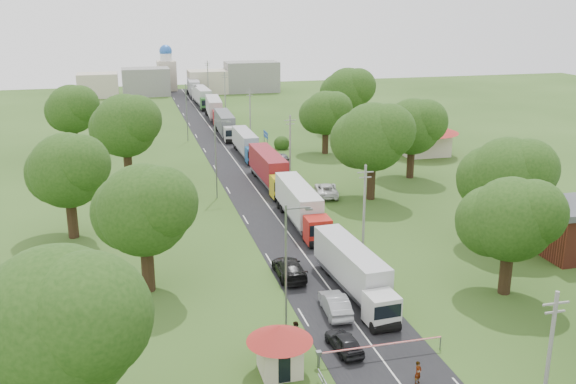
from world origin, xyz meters
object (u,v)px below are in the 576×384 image
object	(u,v)px
car_lane_mid	(335,304)
truck_0	(354,271)
info_sign	(266,138)
guard_booth	(280,343)
pedestrian_near	(418,373)
boom_barrier	(363,349)
car_lane_front	(344,342)

from	to	relation	value
car_lane_mid	truck_0	bearing A→B (deg)	-127.09
info_sign	truck_0	bearing A→B (deg)	-94.02
guard_booth	truck_0	distance (m)	13.47
guard_booth	car_lane_mid	bearing A→B (deg)	48.48
truck_0	pedestrian_near	world-z (taller)	truck_0
boom_barrier	car_lane_mid	bearing A→B (deg)	87.08
truck_0	pedestrian_near	distance (m)	13.68
guard_booth	pedestrian_near	size ratio (longest dim) A/B	2.81
truck_0	info_sign	bearing A→B (deg)	85.98
boom_barrier	car_lane_mid	xyz separation A→B (m)	(0.36, 7.00, -0.08)
pedestrian_near	info_sign	bearing A→B (deg)	54.29
car_lane_front	pedestrian_near	world-z (taller)	pedestrian_near
guard_booth	car_lane_mid	distance (m)	9.45
guard_booth	car_lane_mid	xyz separation A→B (m)	(6.20, 7.00, -1.36)
guard_booth	car_lane_front	xyz separation A→B (m)	(5.03, 1.50, -1.47)
boom_barrier	guard_booth	size ratio (longest dim) A/B	2.10
boom_barrier	car_lane_front	distance (m)	1.72
boom_barrier	info_sign	world-z (taller)	info_sign
boom_barrier	info_sign	size ratio (longest dim) A/B	2.25
truck_0	car_lane_front	distance (m)	9.54
car_lane_mid	pedestrian_near	xyz separation A→B (m)	(2.10, -10.50, -0.02)
car_lane_front	guard_booth	bearing A→B (deg)	11.56
info_sign	car_lane_front	size ratio (longest dim) A/B	1.01
car_lane_mid	info_sign	bearing A→B (deg)	-92.85
truck_0	car_lane_front	xyz separation A→B (m)	(-3.86, -8.61, -1.37)
boom_barrier	car_lane_front	bearing A→B (deg)	118.40
info_sign	boom_barrier	bearing A→B (deg)	-96.24
car_lane_mid	car_lane_front	bearing A→B (deg)	81.82
guard_booth	truck_0	bearing A→B (deg)	48.66
info_sign	car_lane_mid	world-z (taller)	info_sign
boom_barrier	info_sign	distance (m)	60.39
info_sign	pedestrian_near	bearing A→B (deg)	-93.70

